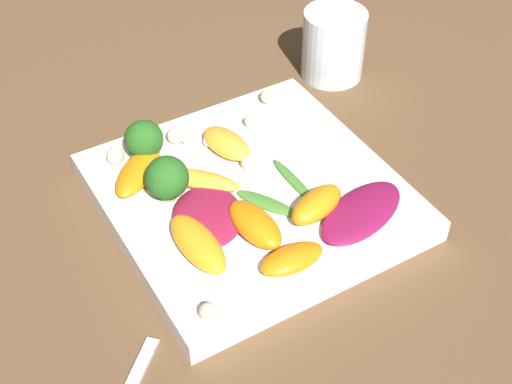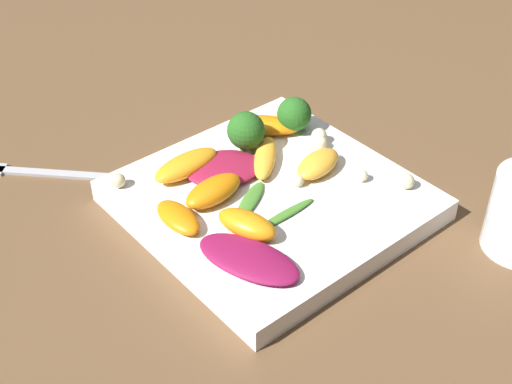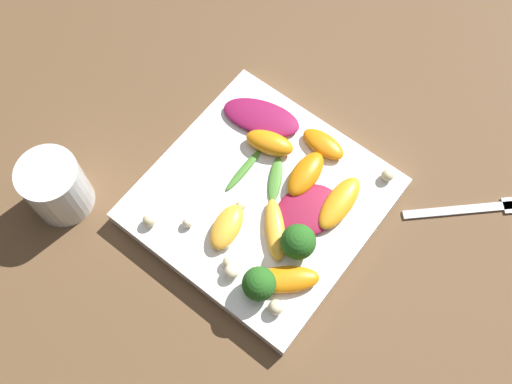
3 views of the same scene
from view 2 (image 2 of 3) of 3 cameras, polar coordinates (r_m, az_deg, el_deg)
The scene contains 24 objects.
ground_plane at distance 0.75m, azimuth 1.23°, elevation -1.39°, with size 2.40×2.40×0.00m, color brown.
plate at distance 0.74m, azimuth 1.24°, elevation -0.66°, with size 0.27×0.27×0.02m.
fork at distance 0.83m, azimuth -17.82°, elevation 1.64°, with size 0.13×0.12×0.01m.
radicchio_leaf_0 at distance 0.65m, azimuth -0.60°, elevation -5.35°, with size 0.11×0.08×0.01m.
radicchio_leaf_1 at distance 0.75m, azimuth -2.65°, elevation 1.92°, with size 0.09×0.10×0.01m.
orange_segment_0 at distance 0.76m, azimuth 0.74°, elevation 2.76°, with size 0.07×0.07×0.01m.
orange_segment_1 at distance 0.67m, azimuth -0.72°, elevation -2.60°, with size 0.07×0.05×0.02m.
orange_segment_2 at distance 0.69m, azimuth -6.25°, elevation -2.03°, with size 0.06×0.03×0.02m.
orange_segment_3 at distance 0.75m, azimuth 4.99°, elevation 2.27°, with size 0.04×0.07×0.02m.
orange_segment_4 at distance 0.71m, azimuth -3.42°, elevation 0.09°, with size 0.04×0.07×0.02m.
orange_segment_5 at distance 0.75m, azimuth -5.59°, elevation 2.16°, with size 0.04×0.08×0.02m.
orange_segment_6 at distance 0.82m, azimuth 0.81°, elevation 5.38°, with size 0.08×0.08×0.02m.
broccoli_floret_0 at distance 0.81m, azimuth 3.07°, elevation 6.21°, with size 0.04×0.04×0.04m.
broccoli_floret_1 at distance 0.78m, azimuth -0.81°, elevation 4.90°, with size 0.04×0.04×0.05m.
arugula_sprig_0 at distance 0.72m, azimuth -0.60°, elevation -0.54°, with size 0.05×0.06×0.01m.
arugula_sprig_1 at distance 0.70m, azimuth 2.40°, elevation -1.78°, with size 0.01×0.07×0.00m.
macadamia_nut_0 at distance 0.84m, azimuth 2.03°, elevation 6.44°, with size 0.02×0.02×0.02m.
macadamia_nut_1 at distance 0.74m, azimuth 3.40°, elevation 0.91°, with size 0.01×0.01×0.01m.
macadamia_nut_2 at distance 0.75m, azimuth 11.96°, elevation 0.85°, with size 0.02×0.02×0.02m.
macadamia_nut_3 at distance 0.79m, azimuth 5.22°, elevation 3.94°, with size 0.01×0.01×0.01m.
macadamia_nut_4 at distance 0.75m, azimuth 8.47°, elevation 1.31°, with size 0.01×0.01×0.01m.
macadamia_nut_5 at distance 0.77m, azimuth 5.23°, elevation 2.89°, with size 0.01×0.01×0.01m.
macadamia_nut_6 at distance 0.80m, azimuth 5.08°, elevation 4.50°, with size 0.02×0.02×0.02m.
macadamia_nut_7 at distance 0.75m, azimuth -10.97°, elevation 0.91°, with size 0.02×0.02×0.02m.
Camera 2 is at (-0.43, 0.38, 0.47)m, focal length 50.00 mm.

